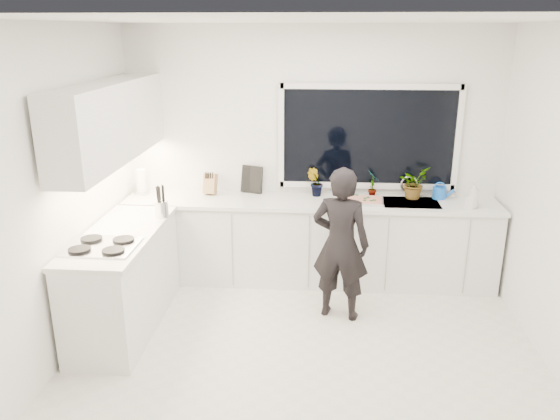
{
  "coord_description": "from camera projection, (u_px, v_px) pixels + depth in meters",
  "views": [
    {
      "loc": [
        0.1,
        -4.07,
        2.63
      ],
      "look_at": [
        -0.24,
        0.4,
        1.15
      ],
      "focal_mm": 35.0,
      "sensor_mm": 36.0,
      "label": 1
    }
  ],
  "objects": [
    {
      "name": "floor",
      "position": [
        305.0,
        353.0,
        4.69
      ],
      "size": [
        4.0,
        3.5,
        0.02
      ],
      "primitive_type": "cube",
      "color": "beige",
      "rests_on": "ground"
    },
    {
      "name": "wall_back",
      "position": [
        312.0,
        154.0,
        5.93
      ],
      "size": [
        4.0,
        0.02,
        2.7
      ],
      "primitive_type": "cube",
      "color": "white",
      "rests_on": "ground"
    },
    {
      "name": "wall_left",
      "position": [
        58.0,
        197.0,
        4.41
      ],
      "size": [
        0.02,
        3.5,
        2.7
      ],
      "primitive_type": "cube",
      "color": "white",
      "rests_on": "ground"
    },
    {
      "name": "ceiling",
      "position": [
        310.0,
        18.0,
        3.83
      ],
      "size": [
        4.0,
        3.5,
        0.02
      ],
      "primitive_type": "cube",
      "color": "white",
      "rests_on": "wall_back"
    },
    {
      "name": "window",
      "position": [
        368.0,
        137.0,
        5.79
      ],
      "size": [
        1.8,
        0.02,
        1.0
      ],
      "primitive_type": "cube",
      "color": "black",
      "rests_on": "wall_back"
    },
    {
      "name": "base_cabinets_back",
      "position": [
        310.0,
        242.0,
        5.92
      ],
      "size": [
        3.92,
        0.58,
        0.88
      ],
      "primitive_type": "cube",
      "color": "white",
      "rests_on": "floor"
    },
    {
      "name": "base_cabinets_left",
      "position": [
        125.0,
        281.0,
        5.0
      ],
      "size": [
        0.58,
        1.6,
        0.88
      ],
      "primitive_type": "cube",
      "color": "white",
      "rests_on": "floor"
    },
    {
      "name": "countertop_back",
      "position": [
        310.0,
        202.0,
        5.77
      ],
      "size": [
        3.94,
        0.62,
        0.04
      ],
      "primitive_type": "cube",
      "color": "silver",
      "rests_on": "base_cabinets_back"
    },
    {
      "name": "countertop_left",
      "position": [
        120.0,
        235.0,
        4.85
      ],
      "size": [
        0.62,
        1.6,
        0.04
      ],
      "primitive_type": "cube",
      "color": "silver",
      "rests_on": "base_cabinets_left"
    },
    {
      "name": "upper_cabinets",
      "position": [
        111.0,
        122.0,
        4.89
      ],
      "size": [
        0.34,
        2.1,
        0.7
      ],
      "primitive_type": "cube",
      "color": "white",
      "rests_on": "wall_left"
    },
    {
      "name": "sink",
      "position": [
        410.0,
        207.0,
        5.71
      ],
      "size": [
        0.58,
        0.42,
        0.14
      ],
      "primitive_type": "cube",
      "color": "silver",
      "rests_on": "countertop_back"
    },
    {
      "name": "faucet",
      "position": [
        409.0,
        187.0,
        5.85
      ],
      "size": [
        0.03,
        0.03,
        0.22
      ],
      "primitive_type": "cylinder",
      "color": "silver",
      "rests_on": "countertop_back"
    },
    {
      "name": "stovetop",
      "position": [
        102.0,
        246.0,
        4.51
      ],
      "size": [
        0.56,
        0.48,
        0.03
      ],
      "primitive_type": "cube",
      "color": "black",
      "rests_on": "countertop_left"
    },
    {
      "name": "person",
      "position": [
        341.0,
        244.0,
        5.07
      ],
      "size": [
        0.61,
        0.48,
        1.48
      ],
      "primitive_type": "imported",
      "rotation": [
        0.0,
        0.0,
        2.89
      ],
      "color": "black",
      "rests_on": "floor"
    },
    {
      "name": "pizza_tray",
      "position": [
        363.0,
        201.0,
        5.7
      ],
      "size": [
        0.44,
        0.34,
        0.03
      ],
      "primitive_type": "cube",
      "rotation": [
        0.0,
        0.0,
        -0.08
      ],
      "color": "#BCBDC1",
      "rests_on": "countertop_back"
    },
    {
      "name": "pizza",
      "position": [
        363.0,
        199.0,
        5.69
      ],
      "size": [
        0.4,
        0.3,
        0.01
      ],
      "primitive_type": "cube",
      "rotation": [
        0.0,
        0.0,
        -0.08
      ],
      "color": "red",
      "rests_on": "pizza_tray"
    },
    {
      "name": "watering_can",
      "position": [
        439.0,
        193.0,
        5.8
      ],
      "size": [
        0.16,
        0.16,
        0.13
      ],
      "primitive_type": "cylinder",
      "rotation": [
        0.0,
        0.0,
        0.18
      ],
      "color": "blue",
      "rests_on": "countertop_back"
    },
    {
      "name": "paper_towel_roll",
      "position": [
        141.0,
        182.0,
        5.96
      ],
      "size": [
        0.11,
        0.11,
        0.26
      ],
      "primitive_type": "cylinder",
      "rotation": [
        0.0,
        0.0,
        -0.04
      ],
      "color": "white",
      "rests_on": "countertop_back"
    },
    {
      "name": "knife_block",
      "position": [
        210.0,
        184.0,
        5.95
      ],
      "size": [
        0.15,
        0.12,
        0.22
      ],
      "primitive_type": "cube",
      "rotation": [
        0.0,
        0.0,
        -0.17
      ],
      "color": "#9B6548",
      "rests_on": "countertop_back"
    },
    {
      "name": "utensil_crock",
      "position": [
        162.0,
        209.0,
        5.23
      ],
      "size": [
        0.17,
        0.17,
        0.16
      ],
      "primitive_type": "cylinder",
      "rotation": [
        0.0,
        0.0,
        -0.39
      ],
      "color": "#BCBBC0",
      "rests_on": "countertop_left"
    },
    {
      "name": "picture_frame_large",
      "position": [
        253.0,
        180.0,
        6.0
      ],
      "size": [
        0.22,
        0.06,
        0.28
      ],
      "primitive_type": "cube",
      "rotation": [
        0.0,
        0.0,
        -0.16
      ],
      "color": "black",
      "rests_on": "countertop_back"
    },
    {
      "name": "picture_frame_small",
      "position": [
        252.0,
        179.0,
        6.0
      ],
      "size": [
        0.24,
        0.11,
        0.3
      ],
      "primitive_type": "cube",
      "rotation": [
        0.0,
        0.0,
        -0.38
      ],
      "color": "black",
      "rests_on": "countertop_back"
    },
    {
      "name": "herb_plants",
      "position": [
        383.0,
        183.0,
        5.81
      ],
      "size": [
        1.33,
        0.4,
        0.34
      ],
      "color": "#26662D",
      "rests_on": "countertop_back"
    },
    {
      "name": "soap_bottles",
      "position": [
        473.0,
        196.0,
        5.47
      ],
      "size": [
        0.16,
        0.14,
        0.28
      ],
      "color": "#D8BF66",
      "rests_on": "countertop_back"
    }
  ]
}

